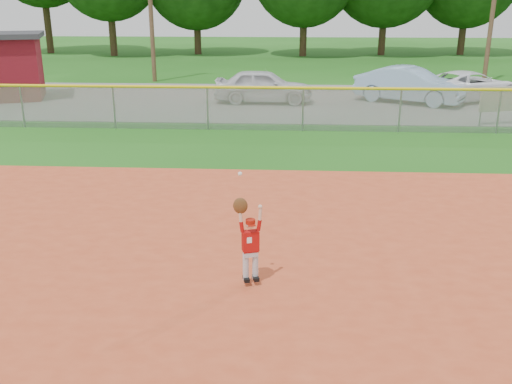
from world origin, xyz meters
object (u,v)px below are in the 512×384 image
Objects in this scene: car_white_a at (264,86)px; car_blue at (410,85)px; car_white_b at (469,86)px; sponsor_sign at (499,100)px; ballplayer at (249,240)px.

car_white_a is 0.91× the size of car_blue.
car_white_b is 5.28m from sponsor_sign.
car_white_a is at bearing 154.22° from sponsor_sign.
sponsor_sign is at bearing -115.01° from car_white_a.
ballplayer reaches higher than car_white_b.
car_blue is 5.11m from sponsor_sign.
car_blue reaches higher than car_white_b.
car_white_b is at bearing 85.01° from sponsor_sign.
car_white_b is 19.92m from ballplayer.
car_blue is 2.85m from car_white_b.
car_white_b is (9.16, 1.05, -0.07)m from car_white_a.
car_white_a is 6.42m from car_blue.
sponsor_sign is at bearing 145.50° from car_white_b.
ballplayer is (-8.16, -12.70, -0.12)m from sponsor_sign.
ballplayer reaches higher than sponsor_sign.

